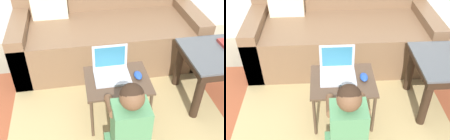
# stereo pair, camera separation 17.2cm
# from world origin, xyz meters

# --- Properties ---
(ground_plane) EXTENTS (16.00, 16.00, 0.00)m
(ground_plane) POSITION_xyz_m (0.00, 0.00, 0.00)
(ground_plane) COLOR gray
(area_rug) EXTENTS (2.49, 1.98, 0.01)m
(area_rug) POSITION_xyz_m (0.07, -0.06, 0.00)
(area_rug) COLOR #9E4C2D
(area_rug) RESTS_ON ground_plane
(couch) EXTENTS (1.90, 0.90, 0.82)m
(couch) POSITION_xyz_m (0.12, 1.09, 0.29)
(couch) COLOR brown
(couch) RESTS_ON ground_plane
(laptop_desk) EXTENTS (0.50, 0.41, 0.41)m
(laptop_desk) POSITION_xyz_m (0.07, 0.16, 0.36)
(laptop_desk) COLOR #4C3828
(laptop_desk) RESTS_ON ground_plane
(laptop) EXTENTS (0.27, 0.22, 0.23)m
(laptop) POSITION_xyz_m (0.03, 0.22, 0.45)
(laptop) COLOR #B7BCC6
(laptop) RESTS_ON laptop_desk
(computer_mouse) EXTENTS (0.06, 0.10, 0.04)m
(computer_mouse) POSITION_xyz_m (0.23, 0.17, 0.43)
(computer_mouse) COLOR #234CB2
(computer_mouse) RESTS_ON laptop_desk
(person_seated) EXTENTS (0.31, 0.39, 0.72)m
(person_seated) POSITION_xyz_m (0.07, -0.27, 0.31)
(person_seated) COLOR #518E5B
(person_seated) RESTS_ON ground_plane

